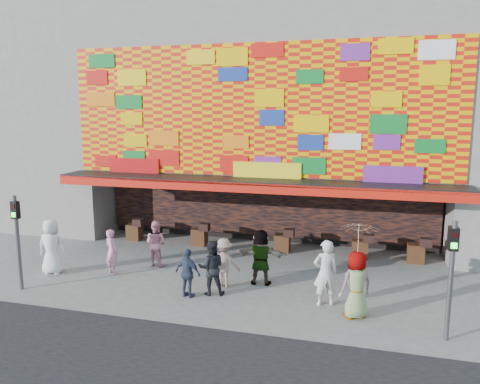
{
  "coord_description": "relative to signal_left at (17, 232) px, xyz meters",
  "views": [
    {
      "loc": [
        4.18,
        -13.15,
        5.55
      ],
      "look_at": [
        -0.02,
        2.0,
        2.81
      ],
      "focal_mm": 35.0,
      "sensor_mm": 36.0,
      "label": 1
    }
  ],
  "objects": [
    {
      "name": "ground",
      "position": [
        6.2,
        1.5,
        -1.86
      ],
      "size": [
        90.0,
        90.0,
        0.0
      ],
      "primitive_type": "plane",
      "color": "slate",
      "rests_on": "ground"
    },
    {
      "name": "shop_building",
      "position": [
        6.2,
        9.68,
        3.37
      ],
      "size": [
        15.2,
        9.4,
        10.0
      ],
      "color": "gray",
      "rests_on": "ground"
    },
    {
      "name": "neighbor_left",
      "position": [
        -6.8,
        9.5,
        4.14
      ],
      "size": [
        11.0,
        8.0,
        12.0
      ],
      "primitive_type": "cube",
      "color": "gray",
      "rests_on": "ground"
    },
    {
      "name": "signal_left",
      "position": [
        0.0,
        0.0,
        0.0
      ],
      "size": [
        0.22,
        0.2,
        3.0
      ],
      "color": "#59595B",
      "rests_on": "ground"
    },
    {
      "name": "signal_right",
      "position": [
        12.4,
        0.0,
        0.0
      ],
      "size": [
        0.22,
        0.2,
        3.0
      ],
      "color": "#59595B",
      "rests_on": "ground"
    },
    {
      "name": "ped_a",
      "position": [
        0.02,
        1.52,
        -0.9
      ],
      "size": [
        1.04,
        0.79,
        1.92
      ],
      "primitive_type": "imported",
      "rotation": [
        0.0,
        0.0,
        3.35
      ],
      "color": "white",
      "rests_on": "ground"
    },
    {
      "name": "ped_b",
      "position": [
        2.02,
        2.03,
        -1.07
      ],
      "size": [
        0.68,
        0.59,
        1.58
      ],
      "primitive_type": "imported",
      "rotation": [
        0.0,
        0.0,
        2.7
      ],
      "color": "pink",
      "rests_on": "ground"
    },
    {
      "name": "ped_c",
      "position": [
        5.91,
        1.21,
        -1.02
      ],
      "size": [
        0.97,
        0.85,
        1.69
      ],
      "primitive_type": "imported",
      "rotation": [
        0.0,
        0.0,
        3.44
      ],
      "color": "black",
      "rests_on": "ground"
    },
    {
      "name": "ped_d",
      "position": [
        6.08,
        1.93,
        -1.07
      ],
      "size": [
        1.1,
        0.75,
        1.58
      ],
      "primitive_type": "imported",
      "rotation": [
        0.0,
        0.0,
        3.32
      ],
      "color": "gray",
      "rests_on": "ground"
    },
    {
      "name": "ped_e",
      "position": [
        5.3,
        0.81,
        -1.11
      ],
      "size": [
        0.94,
        0.57,
        1.5
      ],
      "primitive_type": "imported",
      "rotation": [
        0.0,
        0.0,
        2.89
      ],
      "color": "#303B55",
      "rests_on": "ground"
    },
    {
      "name": "ped_f",
      "position": [
        7.17,
        2.45,
        -0.95
      ],
      "size": [
        1.73,
        0.69,
        1.82
      ],
      "primitive_type": "imported",
      "rotation": [
        0.0,
        0.0,
        3.23
      ],
      "color": "gray",
      "rests_on": "ground"
    },
    {
      "name": "ped_g",
      "position": [
        10.21,
        0.71,
        -0.93
      ],
      "size": [
        1.08,
        0.98,
        1.85
      ],
      "primitive_type": "imported",
      "rotation": [
        0.0,
        0.0,
        3.71
      ],
      "color": "gray",
      "rests_on": "ground"
    },
    {
      "name": "ped_h",
      "position": [
        9.32,
        1.34,
        -0.89
      ],
      "size": [
        0.83,
        0.69,
        1.93
      ],
      "primitive_type": "imported",
      "rotation": [
        0.0,
        0.0,
        3.51
      ],
      "color": "silver",
      "rests_on": "ground"
    },
    {
      "name": "ped_i",
      "position": [
        3.1,
        3.25,
        -1.03
      ],
      "size": [
        0.91,
        0.77,
        1.66
      ],
      "primitive_type": "imported",
      "rotation": [
        0.0,
        0.0,
        2.95
      ],
      "color": "pink",
      "rests_on": "ground"
    },
    {
      "name": "parasol",
      "position": [
        10.21,
        0.71,
        0.31
      ],
      "size": [
        1.05,
        1.07,
        1.89
      ],
      "color": "beige",
      "rests_on": "ground"
    }
  ]
}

